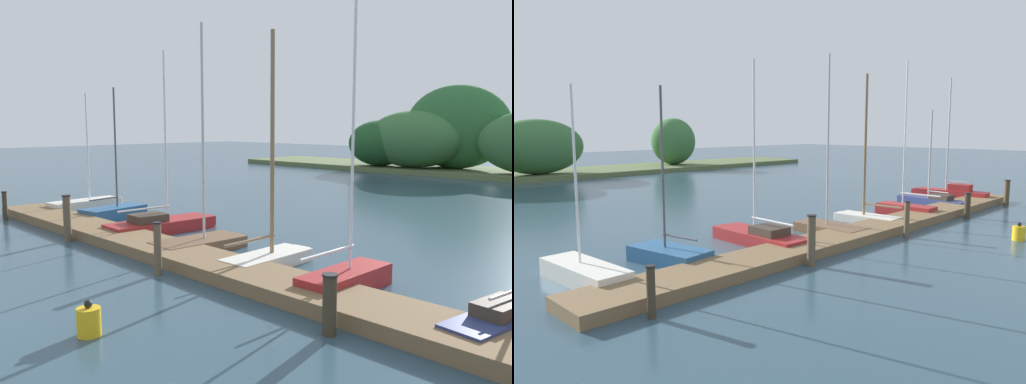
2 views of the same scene
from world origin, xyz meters
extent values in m
cube|color=brown|center=(0.00, 8.61, 0.17)|extent=(25.38, 1.80, 0.35)
ellipsoid|color=#386B38|center=(-10.61, 39.65, 2.75)|extent=(8.45, 5.22, 4.69)
ellipsoid|color=#235628|center=(-8.83, 42.60, 3.29)|extent=(4.32, 4.38, 5.79)
ellipsoid|color=#2D6633|center=(-7.76, 41.26, 3.76)|extent=(8.71, 4.32, 6.72)
ellipsoid|color=#1E4C23|center=(-13.56, 39.33, 2.36)|extent=(5.37, 5.35, 3.92)
cube|color=silver|center=(-11.11, 10.86, 0.26)|extent=(1.25, 3.33, 0.53)
cube|color=silver|center=(-11.19, 12.33, 0.24)|extent=(0.63, 0.85, 0.45)
cylinder|color=silver|center=(-11.12, 11.10, 2.98)|extent=(0.07, 0.07, 4.90)
cube|color=#285684|center=(-8.38, 10.80, 0.25)|extent=(1.63, 2.87, 0.51)
cube|color=#285684|center=(-8.57, 12.01, 0.23)|extent=(0.77, 0.77, 0.43)
cylinder|color=#4C4C51|center=(-8.41, 11.00, 3.02)|extent=(0.08, 0.08, 5.03)
cylinder|color=#4C4C51|center=(-8.31, 10.34, 0.91)|extent=(0.29, 1.47, 0.06)
cube|color=maroon|center=(-4.59, 10.60, 0.23)|extent=(1.50, 4.14, 0.45)
cube|color=maroon|center=(-4.51, 12.43, 0.20)|extent=(0.77, 1.05, 0.38)
cube|color=#3D3328|center=(-4.62, 10.09, 0.60)|extent=(1.04, 1.27, 0.29)
cylinder|color=silver|center=(-4.58, 10.90, 3.57)|extent=(0.08, 0.08, 6.24)
cylinder|color=silver|center=(-4.62, 9.94, 0.95)|extent=(0.17, 2.13, 0.07)
cube|color=brown|center=(-1.31, 9.84, 0.18)|extent=(1.49, 3.05, 0.37)
cube|color=brown|center=(-1.25, 11.18, 0.16)|extent=(0.78, 0.78, 0.31)
cylinder|color=#B7B7BC|center=(-1.30, 10.06, 3.75)|extent=(0.09, 0.09, 6.77)
cube|color=silver|center=(1.61, 10.00, 0.18)|extent=(1.22, 2.90, 0.37)
cube|color=silver|center=(1.55, 11.29, 0.16)|extent=(0.63, 0.74, 0.31)
cylinder|color=#7F6647|center=(1.60, 10.22, 3.48)|extent=(0.12, 0.12, 6.22)
cylinder|color=#7F6647|center=(1.63, 9.33, 0.86)|extent=(0.17, 1.99, 0.09)
cube|color=maroon|center=(4.53, 9.72, 0.27)|extent=(1.03, 2.78, 0.53)
cube|color=maroon|center=(4.50, 10.95, 0.24)|extent=(0.55, 0.70, 0.45)
cylinder|color=silver|center=(4.53, 9.92, 3.98)|extent=(0.07, 0.07, 6.89)
cylinder|color=silver|center=(4.55, 9.02, 1.09)|extent=(0.13, 2.01, 0.08)
cube|color=#3D3328|center=(8.22, 9.70, 0.54)|extent=(0.83, 1.25, 0.27)
cylinder|color=#B7B7BC|center=(8.24, 9.90, 0.79)|extent=(0.24, 1.28, 0.06)
cylinder|color=#3D3323|center=(-11.19, 7.33, 0.59)|extent=(0.20, 0.20, 1.18)
cylinder|color=black|center=(-11.19, 7.33, 1.20)|extent=(0.23, 0.23, 0.04)
cylinder|color=brown|center=(-5.49, 7.41, 0.79)|extent=(0.26, 0.26, 1.57)
cylinder|color=black|center=(-5.49, 7.41, 1.59)|extent=(0.30, 0.30, 0.04)
cylinder|color=brown|center=(0.17, 7.30, 0.70)|extent=(0.20, 0.20, 1.40)
cylinder|color=black|center=(0.17, 7.30, 1.42)|extent=(0.24, 0.24, 0.04)
cylinder|color=#3D3323|center=(5.93, 7.31, 0.59)|extent=(0.28, 0.28, 1.17)
cylinder|color=black|center=(5.93, 7.31, 1.19)|extent=(0.32, 0.32, 0.04)
cylinder|color=gold|center=(2.72, 4.01, 0.27)|extent=(0.46, 0.46, 0.55)
sphere|color=black|center=(2.72, 4.01, 0.63)|extent=(0.16, 0.16, 0.16)
camera|label=1|loc=(11.98, -0.54, 4.04)|focal=37.44mm
camera|label=2|loc=(-16.81, -1.92, 4.27)|focal=34.12mm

